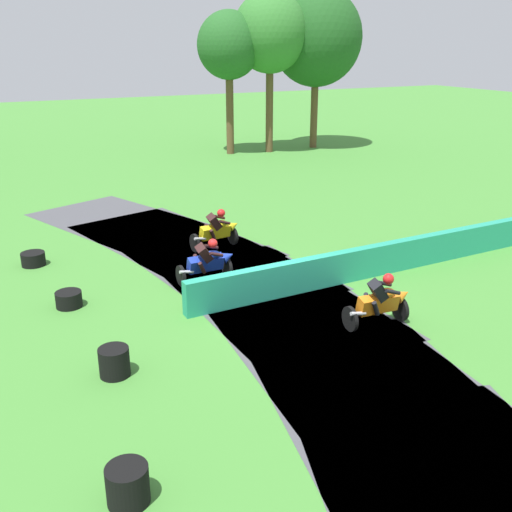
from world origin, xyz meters
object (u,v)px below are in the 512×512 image
at_px(motorcycle_lead_orange, 381,301).
at_px(tire_stack_near, 128,485).
at_px(motorcycle_trailing_yellow, 217,229).
at_px(tire_stack_far, 33,259).
at_px(tire_stack_mid_b, 69,299).
at_px(motorcycle_chase_blue, 208,261).
at_px(tire_stack_mid_a, 114,362).

height_order(motorcycle_lead_orange, tire_stack_near, motorcycle_lead_orange).
xyz_separation_m(motorcycle_trailing_yellow, tire_stack_far, (-5.58, 1.02, -0.44)).
bearing_deg(tire_stack_mid_b, tire_stack_near, -93.10).
bearing_deg(motorcycle_trailing_yellow, tire_stack_near, -119.33).
height_order(motorcycle_lead_orange, tire_stack_mid_b, motorcycle_lead_orange).
bearing_deg(tire_stack_near, motorcycle_lead_orange, 23.71).
xyz_separation_m(motorcycle_lead_orange, tire_stack_far, (-6.86, 7.87, -0.45)).
distance_m(tire_stack_near, tire_stack_mid_b, 7.36).
relative_size(motorcycle_lead_orange, tire_stack_far, 2.41).
xyz_separation_m(tire_stack_near, tire_stack_far, (-0.05, 10.86, -0.10)).
distance_m(tire_stack_near, tire_stack_far, 10.86).
height_order(motorcycle_chase_blue, tire_stack_far, motorcycle_chase_blue).
bearing_deg(tire_stack_mid_b, motorcycle_lead_orange, -34.23).
xyz_separation_m(motorcycle_lead_orange, tire_stack_mid_b, (-6.41, 4.36, -0.45)).
distance_m(tire_stack_near, tire_stack_mid_a, 3.63).
distance_m(motorcycle_lead_orange, tire_stack_mid_a, 6.19).
height_order(motorcycle_lead_orange, tire_stack_mid_a, motorcycle_lead_orange).
relative_size(motorcycle_trailing_yellow, tire_stack_mid_a, 2.72).
distance_m(motorcycle_trailing_yellow, tire_stack_far, 5.69).
relative_size(motorcycle_chase_blue, tire_stack_far, 2.39).
xyz_separation_m(motorcycle_lead_orange, motorcycle_trailing_yellow, (-1.28, 6.85, -0.01)).
bearing_deg(motorcycle_chase_blue, motorcycle_lead_orange, -58.65).
xyz_separation_m(motorcycle_trailing_yellow, tire_stack_mid_a, (-4.87, -6.27, -0.34)).
height_order(motorcycle_lead_orange, tire_stack_far, motorcycle_lead_orange).
relative_size(tire_stack_mid_a, tire_stack_far, 0.88).
height_order(tire_stack_near, tire_stack_mid_b, tire_stack_near).
xyz_separation_m(motorcycle_chase_blue, tire_stack_far, (-4.24, 3.57, -0.43)).
relative_size(motorcycle_chase_blue, tire_stack_mid_b, 2.55).
bearing_deg(tire_stack_far, tire_stack_near, -89.74).
distance_m(motorcycle_chase_blue, motorcycle_trailing_yellow, 2.88).
distance_m(motorcycle_lead_orange, tire_stack_far, 10.45).
relative_size(tire_stack_near, tire_stack_far, 0.90).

